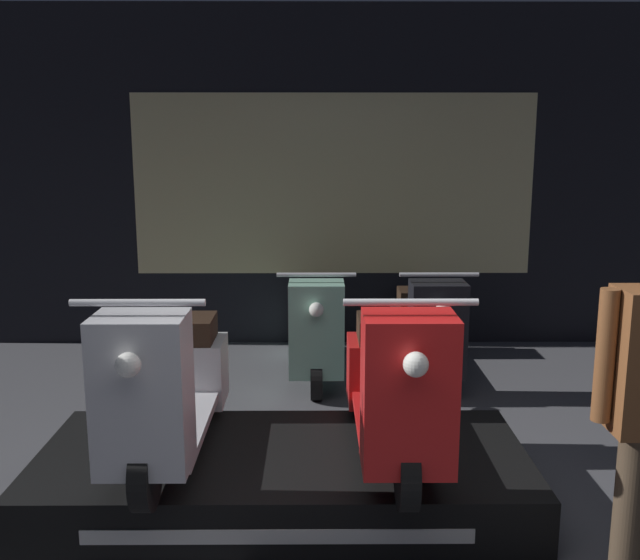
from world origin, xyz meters
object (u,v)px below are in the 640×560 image
at_px(scooter_backrow_1, 426,330).
at_px(scooter_backrow_0, 316,330).
at_px(scooter_display_left, 168,386).
at_px(scooter_display_right, 394,385).

bearing_deg(scooter_backrow_1, scooter_backrow_0, 180.00).
xyz_separation_m(scooter_backrow_0, scooter_backrow_1, (0.92, 0.00, 0.00)).
bearing_deg(scooter_display_left, scooter_display_right, 0.00).
bearing_deg(scooter_backrow_0, scooter_display_right, -79.28).
bearing_deg(scooter_display_right, scooter_backrow_1, 76.90).
height_order(scooter_display_left, scooter_backrow_0, scooter_display_left).
bearing_deg(scooter_display_left, scooter_backrow_1, 51.94).
distance_m(scooter_backrow_0, scooter_backrow_1, 0.92).
distance_m(scooter_display_left, scooter_display_right, 1.21).
height_order(scooter_display_left, scooter_display_right, same).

